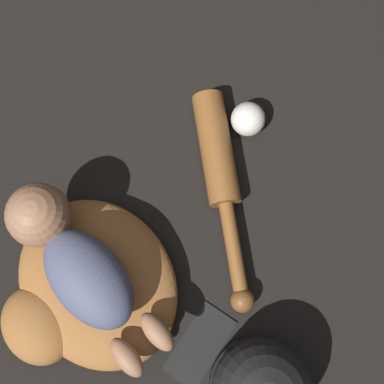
% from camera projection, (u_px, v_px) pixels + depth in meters
% --- Properties ---
extents(ground_plane, '(6.00, 6.00, 0.00)m').
position_uv_depth(ground_plane, '(118.00, 300.00, 1.01)').
color(ground_plane, black).
extents(baseball_glove, '(0.41, 0.39, 0.08)m').
position_uv_depth(baseball_glove, '(88.00, 289.00, 0.97)').
color(baseball_glove, '#935B2D').
rests_on(baseball_glove, ground).
extents(baby_figure, '(0.36, 0.24, 0.11)m').
position_uv_depth(baby_figure, '(73.00, 259.00, 0.89)').
color(baby_figure, '#4C516B').
rests_on(baby_figure, baseball_glove).
extents(baseball_bat, '(0.43, 0.09, 0.06)m').
position_uv_depth(baseball_bat, '(220.00, 173.00, 1.03)').
color(baseball_bat, brown).
rests_on(baseball_bat, ground).
extents(baseball, '(0.07, 0.07, 0.07)m').
position_uv_depth(baseball, '(248.00, 119.00, 1.06)').
color(baseball, silver).
rests_on(baseball, ground).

